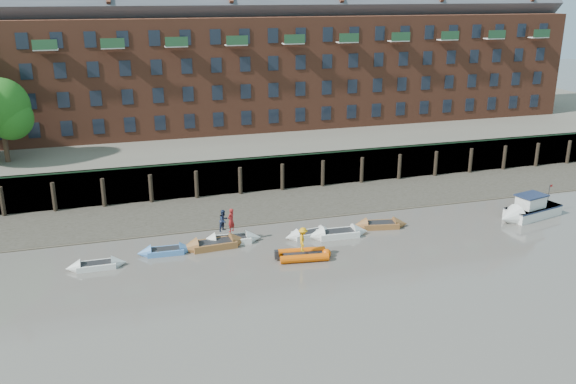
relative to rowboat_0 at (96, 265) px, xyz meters
name	(u,v)px	position (x,y,z in m)	size (l,w,h in m)	color
ground	(351,302)	(14.71, -9.30, -0.20)	(220.00, 220.00, 0.00)	#5F5953
foreshore	(272,206)	(14.71, 8.70, -0.20)	(110.00, 8.00, 0.50)	#3D382F
mud_band	(283,219)	(14.71, 5.30, -0.20)	(110.00, 1.60, 0.10)	#4C4336
river_wall	(260,174)	(14.71, 13.08, 1.39)	(110.00, 1.23, 3.30)	#2D2A26
bank_terrace	(230,141)	(14.71, 26.70, 1.40)	(110.00, 28.00, 3.20)	#5E594D
apartment_terrace	(225,39)	(14.71, 27.69, 12.62)	(80.60, 15.56, 20.98)	brown
rowboat_0	(96,265)	(0.00, 0.00, 0.00)	(3.97, 1.16, 1.15)	silver
rowboat_1	(166,251)	(4.72, 1.05, 0.00)	(4.02, 1.34, 1.15)	#4679BA
rowboat_2	(214,244)	(8.23, 1.12, 0.05)	(5.05, 1.76, 1.44)	brown
rowboat_3	(231,240)	(9.57, 1.68, 0.03)	(4.65, 1.58, 1.33)	silver
rowboat_4	(309,234)	(15.56, 1.12, 0.00)	(4.11, 1.61, 1.16)	silver
rowboat_5	(338,234)	(17.64, 0.50, 0.04)	(4.83, 1.60, 1.38)	silver
rowboat_6	(380,225)	(21.51, 1.30, 0.02)	(4.55, 2.04, 1.28)	brown
rib_tender	(305,255)	(14.00, -2.56, 0.07)	(3.77, 2.15, 0.64)	#DD5305
motor_launch	(525,211)	(33.66, -0.32, 0.44)	(6.43, 3.40, 2.53)	silver
person_rower_a	(231,220)	(9.64, 1.68, 1.59)	(0.65, 0.43, 1.79)	maroon
person_rower_b	(224,220)	(9.14, 1.96, 1.51)	(0.80, 0.62, 1.64)	#19233F
person_rib_crew	(303,240)	(13.82, -2.59, 1.26)	(1.12, 0.64, 1.73)	orange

